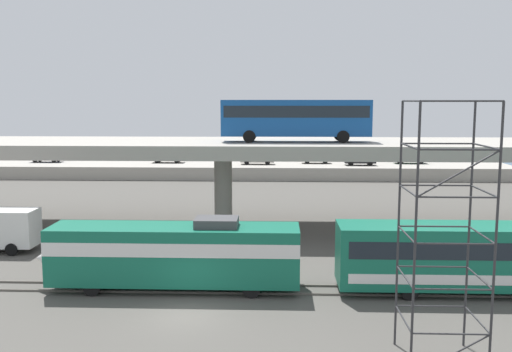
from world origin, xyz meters
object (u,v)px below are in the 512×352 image
(parked_car_4, at_px, (168,157))
(parked_car_5, at_px, (69,154))
(scaffolding_tower, at_px, (445,226))
(train_locomotive, at_px, (162,252))
(parked_car_2, at_px, (316,158))
(transit_bus_on_overpass, at_px, (296,117))
(parked_car_6, at_px, (258,159))
(parked_car_0, at_px, (360,160))
(parked_car_7, at_px, (175,155))
(parked_car_1, at_px, (47,157))
(parked_car_3, at_px, (409,158))

(parked_car_4, xyz_separation_m, parked_car_5, (-15.96, 4.08, 0.00))
(parked_car_4, bearing_deg, scaffolding_tower, 110.98)
(train_locomotive, distance_m, parked_car_2, 51.68)
(transit_bus_on_overpass, distance_m, scaffolding_tower, 24.78)
(parked_car_6, bearing_deg, parked_car_0, 177.25)
(train_locomotive, height_order, parked_car_7, train_locomotive)
(parked_car_2, relative_size, parked_car_5, 0.88)
(scaffolding_tower, height_order, parked_car_5, scaffolding_tower)
(train_locomotive, xyz_separation_m, parked_car_0, (17.96, 47.96, 0.35))
(parked_car_5, bearing_deg, parked_car_1, 65.70)
(parked_car_1, relative_size, parked_car_5, 0.95)
(scaffolding_tower, height_order, parked_car_7, scaffolding_tower)
(parked_car_6, height_order, parked_car_7, same)
(parked_car_0, height_order, parked_car_3, same)
(parked_car_2, relative_size, parked_car_4, 0.89)
(parked_car_5, bearing_deg, parked_car_2, 173.87)
(parked_car_3, relative_size, parked_car_6, 0.97)
(parked_car_4, bearing_deg, parked_car_5, -14.35)
(parked_car_4, bearing_deg, parked_car_2, -179.77)
(parked_car_4, xyz_separation_m, parked_car_6, (12.99, -1.55, -0.00))
(parked_car_2, height_order, parked_car_7, same)
(parked_car_1, bearing_deg, parked_car_3, -179.58)
(parked_car_0, xyz_separation_m, parked_car_3, (7.36, 2.66, 0.00))
(parked_car_0, bearing_deg, parked_car_7, -11.72)
(parked_car_7, bearing_deg, parked_car_2, -8.89)
(scaffolding_tower, distance_m, parked_car_3, 60.57)
(parked_car_4, bearing_deg, parked_car_1, -0.16)
(parked_car_1, distance_m, parked_car_5, 4.43)
(train_locomotive, bearing_deg, parked_car_2, -103.35)
(train_locomotive, height_order, parked_car_4, train_locomotive)
(transit_bus_on_overpass, distance_m, parked_car_7, 42.40)
(parked_car_0, xyz_separation_m, parked_car_5, (-43.22, 6.31, 0.00))
(transit_bus_on_overpass, distance_m, parked_car_5, 51.69)
(train_locomotive, xyz_separation_m, parked_car_4, (-9.30, 50.19, 0.35))
(scaffolding_tower, xyz_separation_m, parked_car_3, (12.06, 59.27, -3.16))
(train_locomotive, distance_m, parked_car_7, 54.28)
(transit_bus_on_overpass, relative_size, parked_car_7, 2.76)
(scaffolding_tower, bearing_deg, parked_car_6, 99.49)
(parked_car_5, bearing_deg, parked_car_7, 177.43)
(scaffolding_tower, bearing_deg, parked_car_5, 121.48)
(scaffolding_tower, distance_m, parked_car_0, 56.89)
(parked_car_1, bearing_deg, parked_car_2, -179.94)
(parked_car_3, distance_m, parked_car_6, 21.72)
(transit_bus_on_overpass, bearing_deg, parked_car_3, -116.16)
(parked_car_0, xyz_separation_m, parked_car_2, (-6.03, 2.32, -0.00))
(transit_bus_on_overpass, height_order, parked_car_7, transit_bus_on_overpass)
(transit_bus_on_overpass, xyz_separation_m, parked_car_2, (3.97, 35.01, -6.88))
(parked_car_1, bearing_deg, parked_car_0, 177.10)
(parked_car_2, distance_m, parked_car_5, 37.41)
(train_locomotive, distance_m, transit_bus_on_overpass, 18.68)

